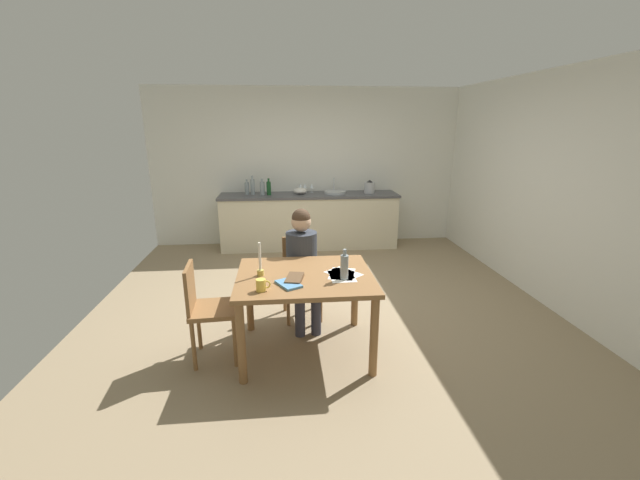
{
  "coord_description": "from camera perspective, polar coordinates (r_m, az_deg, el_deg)",
  "views": [
    {
      "loc": [
        -0.44,
        -4.25,
        2.01
      ],
      "look_at": [
        -0.06,
        -0.3,
        0.85
      ],
      "focal_mm": 22.35,
      "sensor_mm": 36.0,
      "label": 1
    }
  ],
  "objects": [
    {
      "name": "ground_plane",
      "position": [
        4.73,
        0.4,
        -9.12
      ],
      "size": [
        5.2,
        5.2,
        0.04
      ],
      "primitive_type": "cube",
      "color": "#937F60"
    },
    {
      "name": "wall_back",
      "position": [
        6.9,
        -1.82,
        10.38
      ],
      "size": [
        5.2,
        0.12,
        2.6
      ],
      "primitive_type": "cube",
      "color": "silver",
      "rests_on": "ground"
    },
    {
      "name": "wall_right",
      "position": [
        5.27,
        30.01,
        6.39
      ],
      "size": [
        0.12,
        5.2,
        2.6
      ],
      "primitive_type": "cube",
      "color": "silver",
      "rests_on": "ground"
    },
    {
      "name": "kitchen_counter",
      "position": [
        6.69,
        -1.55,
        2.81
      ],
      "size": [
        2.93,
        0.64,
        0.9
      ],
      "color": "beige",
      "rests_on": "ground"
    },
    {
      "name": "dining_table",
      "position": [
        3.53,
        -2.16,
        -6.55
      ],
      "size": [
        1.18,
        0.99,
        0.74
      ],
      "color": "olive",
      "rests_on": "ground"
    },
    {
      "name": "chair_at_table",
      "position": [
        4.27,
        -2.75,
        -4.8
      ],
      "size": [
        0.44,
        0.44,
        0.85
      ],
      "color": "olive",
      "rests_on": "ground"
    },
    {
      "name": "person_seated",
      "position": [
        4.07,
        -2.51,
        -2.83
      ],
      "size": [
        0.36,
        0.61,
        1.19
      ],
      "color": "#333842",
      "rests_on": "ground"
    },
    {
      "name": "chair_side_empty",
      "position": [
        3.61,
        -15.92,
        -9.21
      ],
      "size": [
        0.42,
        0.42,
        0.88
      ],
      "color": "olive",
      "rests_on": "ground"
    },
    {
      "name": "coffee_mug",
      "position": [
        3.18,
        -8.39,
        -6.4
      ],
      "size": [
        0.12,
        0.08,
        0.1
      ],
      "color": "#F2CC4C",
      "rests_on": "dining_table"
    },
    {
      "name": "candlestick",
      "position": [
        3.48,
        -8.56,
        -3.74
      ],
      "size": [
        0.06,
        0.06,
        0.3
      ],
      "color": "gold",
      "rests_on": "dining_table"
    },
    {
      "name": "book_magazine",
      "position": [
        3.37,
        -3.67,
        -5.53
      ],
      "size": [
        0.18,
        0.27,
        0.03
      ],
      "primitive_type": "cube",
      "rotation": [
        0.0,
        0.0,
        -0.21
      ],
      "color": "brown",
      "rests_on": "dining_table"
    },
    {
      "name": "book_cookery",
      "position": [
        3.27,
        -4.53,
        -6.3
      ],
      "size": [
        0.23,
        0.27,
        0.02
      ],
      "primitive_type": "cube",
      "rotation": [
        0.0,
        0.0,
        0.5
      ],
      "color": "#5188B6",
      "rests_on": "dining_table"
    },
    {
      "name": "paper_letter",
      "position": [
        3.52,
        3.38,
        -4.79
      ],
      "size": [
        0.35,
        0.36,
        0.0
      ],
      "primitive_type": "cube",
      "rotation": [
        0.0,
        0.0,
        0.67
      ],
      "color": "white",
      "rests_on": "dining_table"
    },
    {
      "name": "paper_bill",
      "position": [
        3.46,
        3.14,
        -5.19
      ],
      "size": [
        0.22,
        0.31,
        0.0
      ],
      "primitive_type": "cube",
      "rotation": [
        0.0,
        0.0,
        0.05
      ],
      "color": "white",
      "rests_on": "dining_table"
    },
    {
      "name": "paper_envelope",
      "position": [
        3.51,
        3.17,
        -4.86
      ],
      "size": [
        0.28,
        0.34,
        0.0
      ],
      "primitive_type": "cube",
      "rotation": [
        0.0,
        0.0,
        -0.27
      ],
      "color": "white",
      "rests_on": "dining_table"
    },
    {
      "name": "wine_bottle_on_table",
      "position": [
        3.35,
        3.51,
        -3.83
      ],
      "size": [
        0.07,
        0.07,
        0.27
      ],
      "color": "#8C999E",
      "rests_on": "dining_table"
    },
    {
      "name": "sink_unit",
      "position": [
        6.64,
        2.17,
        6.86
      ],
      "size": [
        0.36,
        0.36,
        0.24
      ],
      "color": "#B2B7BC",
      "rests_on": "kitchen_counter"
    },
    {
      "name": "bottle_oil",
      "position": [
        6.65,
        -10.42,
        7.32
      ],
      "size": [
        0.07,
        0.07,
        0.24
      ],
      "color": "#8C999E",
      "rests_on": "kitchen_counter"
    },
    {
      "name": "bottle_vinegar",
      "position": [
        6.61,
        -9.62,
        7.54
      ],
      "size": [
        0.07,
        0.07,
        0.31
      ],
      "color": "#8C999E",
      "rests_on": "kitchen_counter"
    },
    {
      "name": "bottle_wine_red",
      "position": [
        6.55,
        -8.26,
        7.36
      ],
      "size": [
        0.08,
        0.08,
        0.26
      ],
      "color": "#8C999E",
      "rests_on": "kitchen_counter"
    },
    {
      "name": "bottle_sauce",
      "position": [
        6.53,
        -7.34,
        7.4
      ],
      "size": [
        0.07,
        0.07,
        0.27
      ],
      "color": "#194C23",
      "rests_on": "kitchen_counter"
    },
    {
      "name": "mixing_bowl",
      "position": [
        6.61,
        -2.86,
        7.04
      ],
      "size": [
        0.22,
        0.22,
        0.1
      ],
      "primitive_type": "ellipsoid",
      "color": "white",
      "rests_on": "kitchen_counter"
    },
    {
      "name": "stovetop_kettle",
      "position": [
        6.73,
        7.11,
        7.52
      ],
      "size": [
        0.18,
        0.18,
        0.22
      ],
      "color": "#B7BABF",
      "rests_on": "kitchen_counter"
    },
    {
      "name": "wine_glass_near_sink",
      "position": [
        6.73,
        -1.18,
        7.73
      ],
      "size": [
        0.07,
        0.07,
        0.15
      ],
      "color": "silver",
      "rests_on": "kitchen_counter"
    },
    {
      "name": "wine_glass_by_kettle",
      "position": [
        6.73,
        -2.19,
        7.72
      ],
      "size": [
        0.07,
        0.07,
        0.15
      ],
      "color": "silver",
      "rests_on": "kitchen_counter"
    },
    {
      "name": "wine_glass_back_left",
      "position": [
        6.72,
        -2.81,
        7.7
      ],
      "size": [
        0.07,
        0.07,
        0.15
      ],
      "color": "silver",
      "rests_on": "kitchen_counter"
    }
  ]
}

